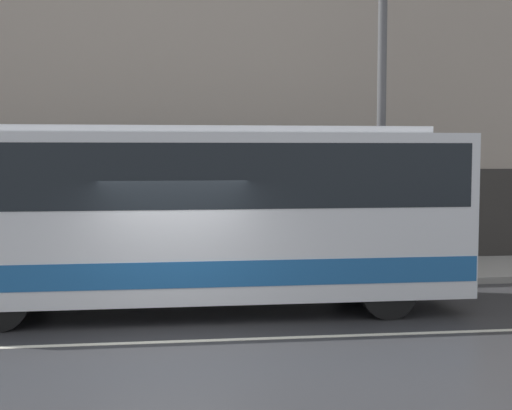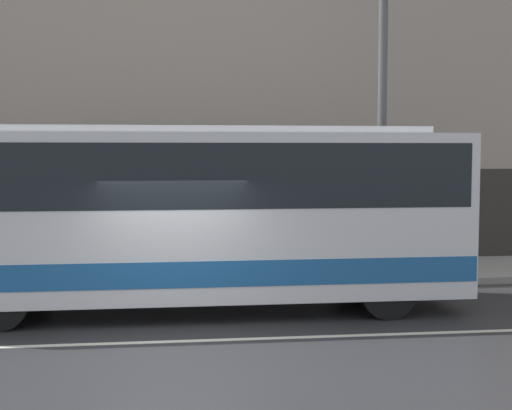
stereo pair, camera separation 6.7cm
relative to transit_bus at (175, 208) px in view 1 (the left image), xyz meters
name	(u,v)px [view 1 (the left image)]	position (x,y,z in m)	size (l,w,h in m)	color
ground_plane	(176,342)	(-0.05, -2.19, -1.93)	(60.00, 60.00, 0.00)	#2D2D30
sidewalk	(171,276)	(-0.05, 3.40, -1.86)	(60.00, 3.18, 0.15)	gray
building_facade	(169,78)	(-0.05, 5.13, 2.92)	(60.00, 0.35, 10.08)	gray
lane_stripe	(176,341)	(-0.05, -2.19, -1.93)	(54.00, 0.14, 0.01)	beige
transit_bus	(175,208)	(0.00, 0.00, 0.00)	(10.72, 2.58, 3.43)	silver
utility_pole_near	(382,83)	(4.73, 2.55, 2.62)	(0.21, 0.21, 8.79)	#4C4C4F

